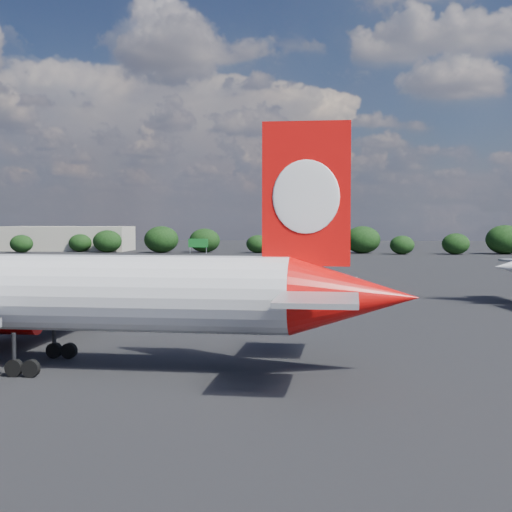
{
  "coord_description": "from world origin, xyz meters",
  "views": [
    {
      "loc": [
        20.85,
        -36.52,
        10.56
      ],
      "look_at": [
        16.0,
        12.0,
        8.0
      ],
      "focal_mm": 50.0,
      "sensor_mm": 36.0,
      "label": 1
    }
  ],
  "objects": [
    {
      "name": "qantas_airliner",
      "position": [
        -0.13,
        11.97,
        5.19
      ],
      "size": [
        52.11,
        49.49,
        17.03
      ],
      "color": "silver",
      "rests_on": "ground"
    },
    {
      "name": "billboard_yellow",
      "position": [
        12.0,
        182.0,
        3.87
      ],
      "size": [
        5.0,
        0.3,
        5.5
      ],
      "color": "gold",
      "rests_on": "ground"
    },
    {
      "name": "ground",
      "position": [
        0.0,
        60.0,
        0.0
      ],
      "size": [
        500.0,
        500.0,
        0.0
      ],
      "primitive_type": "plane",
      "color": "black",
      "rests_on": "ground"
    },
    {
      "name": "horizon_treeline",
      "position": [
        13.16,
        180.69,
        3.8
      ],
      "size": [
        207.88,
        14.52,
        8.7
      ],
      "color": "black",
      "rests_on": "ground"
    },
    {
      "name": "terminal_building",
      "position": [
        -65.0,
        192.0,
        4.0
      ],
      "size": [
        42.0,
        16.0,
        8.0
      ],
      "color": "#A39D8C",
      "rests_on": "ground"
    },
    {
      "name": "highway_sign",
      "position": [
        -18.0,
        176.0,
        3.13
      ],
      "size": [
        6.0,
        0.3,
        4.5
      ],
      "color": "#146521",
      "rests_on": "ground"
    }
  ]
}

